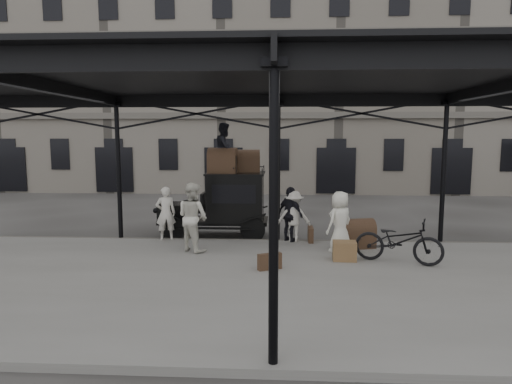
% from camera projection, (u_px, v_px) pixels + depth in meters
% --- Properties ---
extents(ground, '(120.00, 120.00, 0.00)m').
position_uv_depth(ground, '(277.00, 262.00, 12.33)').
color(ground, '#383533').
rests_on(ground, ground).
extents(platform, '(28.00, 8.00, 0.15)m').
position_uv_depth(platform, '(276.00, 283.00, 10.34)').
color(platform, slate).
rests_on(platform, ground).
extents(canopy, '(22.50, 9.00, 4.74)m').
position_uv_depth(canopy, '(277.00, 81.00, 10.05)').
color(canopy, black).
rests_on(canopy, ground).
extents(building_frontage, '(64.00, 8.00, 14.00)m').
position_uv_depth(building_frontage, '(280.00, 79.00, 29.29)').
color(building_frontage, slate).
rests_on(building_frontage, ground).
extents(taxi, '(3.65, 1.55, 2.18)m').
position_uv_depth(taxi, '(226.00, 201.00, 15.20)').
color(taxi, black).
rests_on(taxi, ground).
extents(porter_left, '(0.70, 0.55, 1.67)m').
position_uv_depth(porter_left, '(166.00, 213.00, 14.18)').
color(porter_left, silver).
rests_on(porter_left, platform).
extents(porter_midleft, '(1.20, 1.16, 1.94)m').
position_uv_depth(porter_midleft, '(193.00, 217.00, 12.82)').
color(porter_midleft, silver).
rests_on(porter_midleft, platform).
extents(porter_centre, '(0.99, 0.95, 1.71)m').
position_uv_depth(porter_centre, '(340.00, 222.00, 12.67)').
color(porter_centre, silver).
rests_on(porter_centre, platform).
extents(porter_official, '(0.98, 1.00, 1.69)m').
position_uv_depth(porter_official, '(290.00, 214.00, 13.97)').
color(porter_official, black).
rests_on(porter_official, platform).
extents(porter_right, '(1.09, 0.73, 1.56)m').
position_uv_depth(porter_right, '(294.00, 216.00, 13.97)').
color(porter_right, beige).
rests_on(porter_right, platform).
extents(bicycle, '(2.33, 1.49, 1.15)m').
position_uv_depth(bicycle, '(399.00, 241.00, 11.63)').
color(bicycle, black).
rests_on(bicycle, platform).
extents(porter_roof, '(0.74, 0.88, 1.62)m').
position_uv_depth(porter_roof, '(225.00, 148.00, 14.88)').
color(porter_roof, black).
rests_on(porter_roof, taxi).
extents(steamer_trunk_roof_near, '(0.97, 0.64, 0.68)m').
position_uv_depth(steamer_trunk_roof_near, '(223.00, 162.00, 14.79)').
color(steamer_trunk_roof_near, '#4F3224').
rests_on(steamer_trunk_roof_near, taxi).
extents(steamer_trunk_roof_far, '(0.89, 0.59, 0.62)m').
position_uv_depth(steamer_trunk_roof_far, '(247.00, 163.00, 15.20)').
color(steamer_trunk_roof_far, '#4F3224').
rests_on(steamer_trunk_roof_far, taxi).
extents(steamer_trunk_platform, '(1.08, 0.82, 0.70)m').
position_uv_depth(steamer_trunk_platform, '(357.00, 235.00, 13.26)').
color(steamer_trunk_platform, '#4F3224').
rests_on(steamer_trunk_platform, platform).
extents(wicker_hamper, '(0.62, 0.48, 0.50)m').
position_uv_depth(wicker_hamper, '(344.00, 251.00, 11.91)').
color(wicker_hamper, brown).
rests_on(wicker_hamper, platform).
extents(suitcase_upright, '(0.15, 0.60, 0.45)m').
position_uv_depth(suitcase_upright, '(311.00, 234.00, 14.01)').
color(suitcase_upright, '#4F3224').
rests_on(suitcase_upright, platform).
extents(suitcase_flat, '(0.61, 0.40, 0.40)m').
position_uv_depth(suitcase_flat, '(270.00, 261.00, 11.09)').
color(suitcase_flat, '#4F3224').
rests_on(suitcase_flat, platform).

